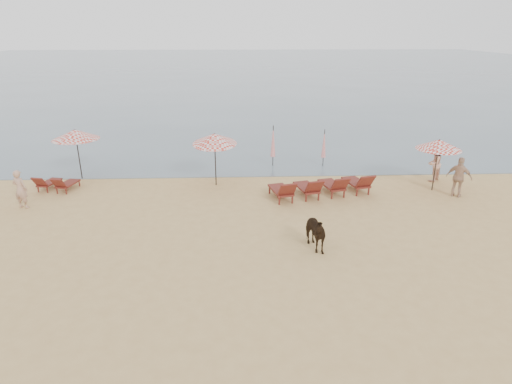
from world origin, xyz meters
TOP-DOWN VIEW (x-y plane):
  - ground at (0.00, 0.00)m, footprint 120.00×120.00m
  - sea at (0.00, 80.00)m, footprint 160.00×140.00m
  - lounger_cluster_left at (-9.16, 8.42)m, footprint 1.80×1.76m
  - lounger_cluster_right at (3.03, 7.23)m, footprint 4.73×2.87m
  - umbrella_open_left_a at (-8.56, 10.09)m, footprint 2.22×2.22m
  - umbrella_open_left_b at (-1.77, 8.92)m, footprint 2.07×2.11m
  - umbrella_open_right at (8.37, 7.80)m, footprint 2.00×2.00m
  - umbrella_closed_left at (1.20, 11.83)m, footprint 0.27×0.27m
  - umbrella_closed_right at (3.95, 11.73)m, footprint 0.25×0.25m
  - cow at (1.82, 2.38)m, footprint 1.10×1.65m
  - beachgoer_left at (-9.75, 6.42)m, footprint 0.68×0.53m
  - beachgoer_right_a at (8.90, 9.10)m, footprint 1.10×1.07m
  - beachgoer_right_b at (9.09, 6.95)m, footprint 1.12×1.00m

SIDE VIEW (x-z plane):
  - ground at x=0.00m, z-range 0.00..0.00m
  - sea at x=0.00m, z-range -0.03..0.03m
  - lounger_cluster_left at x=-9.16m, z-range 0.11..0.65m
  - lounger_cluster_right at x=3.03m, z-range 0.14..0.84m
  - cow at x=1.82m, z-range 0.00..1.28m
  - beachgoer_left at x=-9.75m, z-range 0.00..1.66m
  - beachgoer_right_a at x=8.90m, z-range 0.00..1.78m
  - beachgoer_right_b at x=9.09m, z-range 0.00..1.82m
  - umbrella_closed_right at x=3.95m, z-range 0.24..2.28m
  - umbrella_closed_left at x=1.20m, z-range 0.26..2.51m
  - umbrella_open_right at x=8.37m, z-range 0.97..3.41m
  - umbrella_open_left_a at x=-8.56m, z-range 1.01..3.54m
  - umbrella_open_left_b at x=-1.77m, z-range 0.96..3.60m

